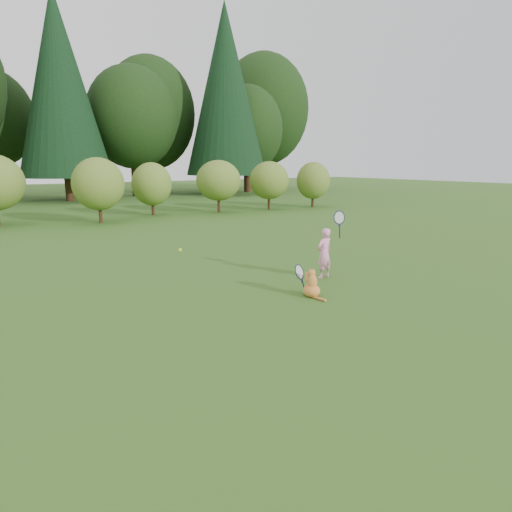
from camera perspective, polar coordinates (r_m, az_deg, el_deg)
ground at (r=7.42m, az=2.15°, el=-6.58°), size 100.00×100.00×0.00m
shrub_row at (r=19.16m, az=-21.42°, el=8.49°), size 28.00×3.00×2.80m
woodland_backdrop at (r=29.43m, az=-26.97°, el=21.04°), size 48.00×10.00×15.00m
child at (r=9.15m, az=9.15°, el=0.54°), size 0.61×0.38×1.59m
cat at (r=7.90m, az=7.38°, el=-3.45°), size 0.50×0.79×0.70m
tennis_ball at (r=8.32m, az=-10.09°, el=0.77°), size 0.08×0.08×0.08m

